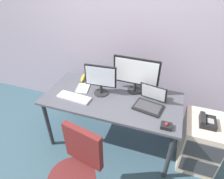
# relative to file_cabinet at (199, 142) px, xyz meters

# --- Properties ---
(ground_plane) EXTENTS (8.00, 8.00, 0.00)m
(ground_plane) POSITION_rel_file_cabinet_xyz_m (-1.09, -0.05, -0.32)
(ground_plane) COLOR #355160
(back_wall) EXTENTS (6.00, 0.10, 2.80)m
(back_wall) POSITION_rel_file_cabinet_xyz_m (-1.09, 0.69, 1.08)
(back_wall) COLOR #A396AD
(back_wall) RESTS_ON ground
(desk) EXTENTS (1.64, 0.77, 0.75)m
(desk) POSITION_rel_file_cabinet_xyz_m (-1.09, -0.05, 0.36)
(desk) COLOR #494B55
(desk) RESTS_ON ground
(file_cabinet) EXTENTS (0.42, 0.53, 0.64)m
(file_cabinet) POSITION_rel_file_cabinet_xyz_m (0.00, 0.00, 0.00)
(file_cabinet) COLOR beige
(file_cabinet) RESTS_ON ground
(desk_phone) EXTENTS (0.17, 0.20, 0.09)m
(desk_phone) POSITION_rel_file_cabinet_xyz_m (-0.01, -0.02, 0.35)
(desk_phone) COLOR black
(desk_phone) RESTS_ON file_cabinet
(office_chair) EXTENTS (0.52, 0.52, 0.93)m
(office_chair) POSITION_rel_file_cabinet_xyz_m (-1.15, -0.92, 0.10)
(office_chair) COLOR black
(office_chair) RESTS_ON ground
(monitor_main) EXTENTS (0.56, 0.18, 0.45)m
(monitor_main) POSITION_rel_file_cabinet_xyz_m (-0.87, 0.18, 0.69)
(monitor_main) COLOR #262628
(monitor_main) RESTS_ON desk
(monitor_side) EXTENTS (0.38, 0.18, 0.38)m
(monitor_side) POSITION_rel_file_cabinet_xyz_m (-1.25, -0.00, 0.65)
(monitor_side) COLOR #262628
(monitor_side) RESTS_ON desk
(keyboard) EXTENTS (0.42, 0.17, 0.03)m
(keyboard) POSITION_rel_file_cabinet_xyz_m (-1.52, -0.20, 0.45)
(keyboard) COLOR silver
(keyboard) RESTS_ON desk
(laptop) EXTENTS (0.36, 0.33, 0.24)m
(laptop) POSITION_rel_file_cabinet_xyz_m (-0.64, -0.05, 0.49)
(laptop) COLOR black
(laptop) RESTS_ON desk
(trackball_mouse) EXTENTS (0.11, 0.09, 0.07)m
(trackball_mouse) POSITION_rel_file_cabinet_xyz_m (-0.43, -0.34, 0.46)
(trackball_mouse) COLOR black
(trackball_mouse) RESTS_ON desk
(coffee_mug) EXTENTS (0.09, 0.08, 0.09)m
(coffee_mug) POSITION_rel_file_cabinet_xyz_m (-0.51, 0.11, 0.48)
(coffee_mug) COLOR #527A48
(coffee_mug) RESTS_ON desk
(paper_notepad) EXTENTS (0.19, 0.23, 0.01)m
(paper_notepad) POSITION_rel_file_cabinet_xyz_m (-1.51, 0.01, 0.44)
(paper_notepad) COLOR white
(paper_notepad) RESTS_ON desk
(banana) EXTENTS (0.09, 0.19, 0.04)m
(banana) POSITION_rel_file_cabinet_xyz_m (-1.61, 0.22, 0.45)
(banana) COLOR yellow
(banana) RESTS_ON desk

